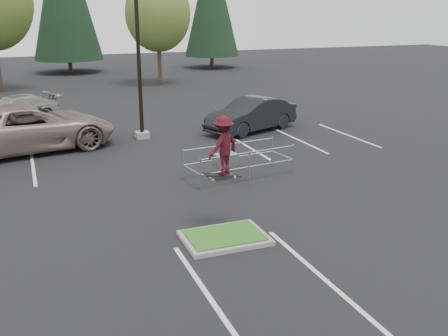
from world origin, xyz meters
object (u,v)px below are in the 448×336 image
object	(u,v)px
skateboarder	(223,146)
car_far_silver	(16,109)
light_pole	(138,39)
decid_c	(158,16)
car_l_tan	(28,128)
cart_corral	(229,160)
car_r_charc	(251,115)

from	to	relation	value
skateboarder	car_far_silver	distance (m)	17.89
light_pole	decid_c	size ratio (longest dim) A/B	1.21
car_l_tan	cart_corral	bearing A→B (deg)	-147.39
light_pole	car_far_silver	world-z (taller)	light_pole
cart_corral	car_far_silver	size ratio (longest dim) A/B	0.83
decid_c	car_l_tan	distance (m)	21.55
car_l_tan	car_r_charc	xyz separation A→B (m)	(10.40, 0.00, -0.17)
light_pole	cart_corral	world-z (taller)	light_pole
decid_c	car_far_silver	world-z (taller)	decid_c
cart_corral	skateboarder	bearing A→B (deg)	-122.42
decid_c	skateboarder	bearing A→B (deg)	-101.12
decid_c	car_l_tan	world-z (taller)	decid_c
car_r_charc	car_far_silver	world-z (taller)	car_r_charc
cart_corral	skateboarder	xyz separation A→B (m)	(-1.74, -3.89, 1.62)
skateboarder	car_r_charc	bearing A→B (deg)	-146.05
light_pole	cart_corral	size ratio (longest dim) A/B	2.51
light_pole	decid_c	xyz separation A→B (m)	(5.49, 17.83, 0.69)
light_pole	skateboarder	bearing A→B (deg)	-90.91
cart_corral	car_l_tan	size ratio (longest dim) A/B	0.56
cart_corral	car_r_charc	size ratio (longest dim) A/B	0.81
skateboarder	car_far_silver	xyz separation A→B (m)	(-5.33, 17.00, -1.61)
car_l_tan	car_far_silver	size ratio (longest dim) A/B	1.48
cart_corral	car_r_charc	world-z (taller)	car_r_charc
decid_c	car_l_tan	size ratio (longest dim) A/B	1.17
light_pole	skateboarder	xyz separation A→B (m)	(-0.17, -11.00, -2.25)
decid_c	car_far_silver	size ratio (longest dim) A/B	1.72
light_pole	cart_corral	distance (m)	8.24
decid_c	car_r_charc	bearing A→B (deg)	-90.28
decid_c	cart_corral	bearing A→B (deg)	-98.94
car_far_silver	decid_c	bearing A→B (deg)	114.57
light_pole	car_l_tan	bearing A→B (deg)	-174.29
decid_c	car_r_charc	xyz separation A→B (m)	(-0.09, -18.33, -4.43)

